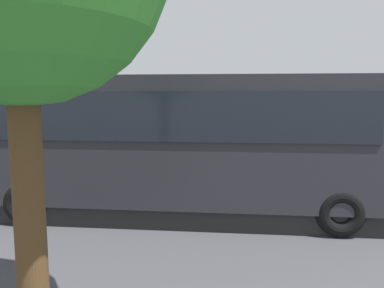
{
  "coord_description": "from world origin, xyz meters",
  "views": [
    {
      "loc": [
        -1.34,
        12.87,
        2.85
      ],
      "look_at": [
        0.74,
        -0.68,
        1.1
      ],
      "focal_mm": 36.29,
      "sensor_mm": 36.0,
      "label": 1
    }
  ],
  "objects_px": {
    "spectator_far_left": "(262,155)",
    "spectator_centre": "(197,155)",
    "tour_bus": "(182,146)",
    "parked_motorcycle_silver": "(152,175)",
    "traffic_cone": "(199,153)",
    "spectator_right": "(161,155)",
    "spectator_left": "(228,154)",
    "stunt_motorcycle": "(153,148)"
  },
  "relations": [
    {
      "from": "spectator_far_left",
      "to": "spectator_centre",
      "type": "relative_size",
      "value": 1.04
    },
    {
      "from": "spectator_left",
      "to": "stunt_motorcycle",
      "type": "height_order",
      "value": "spectator_left"
    },
    {
      "from": "spectator_right",
      "to": "spectator_far_left",
      "type": "bearing_deg",
      "value": 178.11
    },
    {
      "from": "spectator_far_left",
      "to": "spectator_centre",
      "type": "distance_m",
      "value": 1.95
    },
    {
      "from": "spectator_centre",
      "to": "tour_bus",
      "type": "bearing_deg",
      "value": 91.06
    },
    {
      "from": "spectator_far_left",
      "to": "spectator_left",
      "type": "xyz_separation_m",
      "value": [
        0.99,
        -0.15,
        -0.02
      ]
    },
    {
      "from": "spectator_right",
      "to": "stunt_motorcycle",
      "type": "relative_size",
      "value": 0.83
    },
    {
      "from": "tour_bus",
      "to": "spectator_far_left",
      "type": "height_order",
      "value": "tour_bus"
    },
    {
      "from": "parked_motorcycle_silver",
      "to": "spectator_far_left",
      "type": "bearing_deg",
      "value": -171.04
    },
    {
      "from": "spectator_far_left",
      "to": "spectator_left",
      "type": "distance_m",
      "value": 1.0
    },
    {
      "from": "stunt_motorcycle",
      "to": "tour_bus",
      "type": "bearing_deg",
      "value": 109.72
    },
    {
      "from": "spectator_far_left",
      "to": "spectator_centre",
      "type": "bearing_deg",
      "value": -1.91
    },
    {
      "from": "spectator_left",
      "to": "stunt_motorcycle",
      "type": "distance_m",
      "value": 5.46
    },
    {
      "from": "spectator_centre",
      "to": "parked_motorcycle_silver",
      "type": "bearing_deg",
      "value": 24.44
    },
    {
      "from": "parked_motorcycle_silver",
      "to": "traffic_cone",
      "type": "distance_m",
      "value": 5.84
    },
    {
      "from": "spectator_centre",
      "to": "stunt_motorcycle",
      "type": "relative_size",
      "value": 0.86
    },
    {
      "from": "tour_bus",
      "to": "spectator_centre",
      "type": "xyz_separation_m",
      "value": [
        0.05,
        -2.71,
        -0.61
      ]
    },
    {
      "from": "tour_bus",
      "to": "spectator_centre",
      "type": "distance_m",
      "value": 2.78
    },
    {
      "from": "spectator_far_left",
      "to": "spectator_left",
      "type": "relative_size",
      "value": 1.02
    },
    {
      "from": "parked_motorcycle_silver",
      "to": "tour_bus",
      "type": "bearing_deg",
      "value": 121.39
    },
    {
      "from": "tour_bus",
      "to": "parked_motorcycle_silver",
      "type": "bearing_deg",
      "value": -58.61
    },
    {
      "from": "spectator_centre",
      "to": "traffic_cone",
      "type": "distance_m",
      "value": 5.32
    },
    {
      "from": "spectator_far_left",
      "to": "spectator_centre",
      "type": "xyz_separation_m",
      "value": [
        1.95,
        -0.06,
        -0.04
      ]
    },
    {
      "from": "spectator_left",
      "to": "spectator_right",
      "type": "xyz_separation_m",
      "value": [
        2.07,
        0.05,
        -0.07
      ]
    },
    {
      "from": "spectator_right",
      "to": "tour_bus",
      "type": "bearing_deg",
      "value": 112.87
    },
    {
      "from": "spectator_right",
      "to": "stunt_motorcycle",
      "type": "height_order",
      "value": "spectator_right"
    },
    {
      "from": "tour_bus",
      "to": "spectator_right",
      "type": "relative_size",
      "value": 5.76
    },
    {
      "from": "spectator_far_left",
      "to": "tour_bus",
      "type": "bearing_deg",
      "value": 54.31
    },
    {
      "from": "spectator_right",
      "to": "traffic_cone",
      "type": "xyz_separation_m",
      "value": [
        -0.46,
        -5.2,
        -0.68
      ]
    },
    {
      "from": "spectator_far_left",
      "to": "traffic_cone",
      "type": "xyz_separation_m",
      "value": [
        2.6,
        -5.3,
        -0.77
      ]
    },
    {
      "from": "spectator_far_left",
      "to": "spectator_right",
      "type": "distance_m",
      "value": 3.06
    },
    {
      "from": "spectator_right",
      "to": "stunt_motorcycle",
      "type": "xyz_separation_m",
      "value": [
        1.36,
        -4.28,
        -0.37
      ]
    },
    {
      "from": "parked_motorcycle_silver",
      "to": "stunt_motorcycle",
      "type": "relative_size",
      "value": 1.0
    },
    {
      "from": "stunt_motorcycle",
      "to": "traffic_cone",
      "type": "distance_m",
      "value": 2.06
    },
    {
      "from": "spectator_centre",
      "to": "traffic_cone",
      "type": "height_order",
      "value": "spectator_centre"
    },
    {
      "from": "spectator_centre",
      "to": "traffic_cone",
      "type": "bearing_deg",
      "value": -82.89
    },
    {
      "from": "tour_bus",
      "to": "traffic_cone",
      "type": "distance_m",
      "value": 8.08
    },
    {
      "from": "spectator_far_left",
      "to": "parked_motorcycle_silver",
      "type": "bearing_deg",
      "value": 8.96
    },
    {
      "from": "spectator_centre",
      "to": "spectator_right",
      "type": "relative_size",
      "value": 1.04
    },
    {
      "from": "spectator_right",
      "to": "parked_motorcycle_silver",
      "type": "distance_m",
      "value": 0.8
    },
    {
      "from": "tour_bus",
      "to": "parked_motorcycle_silver",
      "type": "height_order",
      "value": "tour_bus"
    },
    {
      "from": "spectator_centre",
      "to": "parked_motorcycle_silver",
      "type": "height_order",
      "value": "spectator_centre"
    }
  ]
}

